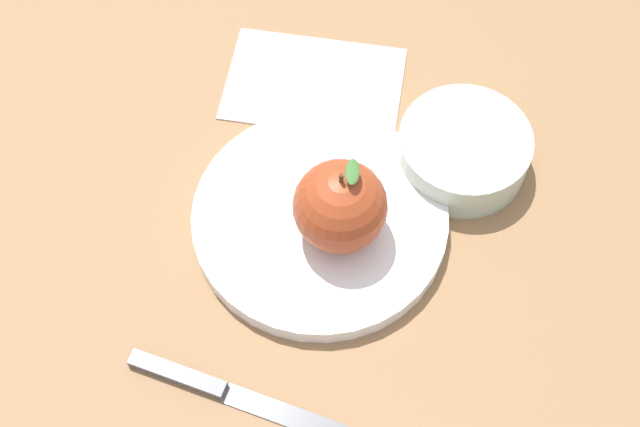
# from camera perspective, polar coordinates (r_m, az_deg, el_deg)

# --- Properties ---
(ground_plane) EXTENTS (2.40, 2.40, 0.00)m
(ground_plane) POSITION_cam_1_polar(r_m,az_deg,el_deg) (0.77, -1.94, -3.10)
(ground_plane) COLOR olive
(dinner_plate) EXTENTS (0.23, 0.23, 0.02)m
(dinner_plate) POSITION_cam_1_polar(r_m,az_deg,el_deg) (0.78, 0.00, -0.31)
(dinner_plate) COLOR white
(dinner_plate) RESTS_ON ground_plane
(apple) EXTENTS (0.08, 0.08, 0.09)m
(apple) POSITION_cam_1_polar(r_m,az_deg,el_deg) (0.73, 1.28, 0.61)
(apple) COLOR #9E3D1E
(apple) RESTS_ON dinner_plate
(side_bowl) EXTENTS (0.12, 0.12, 0.04)m
(side_bowl) POSITION_cam_1_polar(r_m,az_deg,el_deg) (0.81, 9.64, 4.36)
(side_bowl) COLOR #B2C6B2
(side_bowl) RESTS_ON ground_plane
(knife) EXTENTS (0.17, 0.18, 0.01)m
(knife) POSITION_cam_1_polar(r_m,az_deg,el_deg) (0.72, -5.89, -12.01)
(knife) COLOR #59595E
(knife) RESTS_ON ground_plane
(linen_napkin) EXTENTS (0.21, 0.20, 0.00)m
(linen_napkin) POSITION_cam_1_polar(r_m,az_deg,el_deg) (0.88, -0.40, 8.78)
(linen_napkin) COLOR beige
(linen_napkin) RESTS_ON ground_plane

